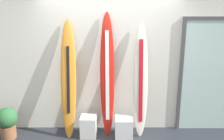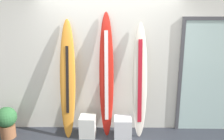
{
  "view_description": "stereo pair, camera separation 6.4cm",
  "coord_description": "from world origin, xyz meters",
  "views": [
    {
      "loc": [
        0.03,
        -3.37,
        2.46
      ],
      "look_at": [
        0.05,
        0.95,
        1.25
      ],
      "focal_mm": 41.35,
      "sensor_mm": 36.0,
      "label": 1
    },
    {
      "loc": [
        0.09,
        -3.37,
        2.46
      ],
      "look_at": [
        0.05,
        0.95,
        1.25
      ],
      "focal_mm": 41.35,
      "sensor_mm": 36.0,
      "label": 2
    }
  ],
  "objects": [
    {
      "name": "wall_back",
      "position": [
        0.0,
        1.3,
        1.4
      ],
      "size": [
        7.2,
        0.2,
        2.8
      ],
      "primitive_type": "cube",
      "color": "silver",
      "rests_on": "ground"
    },
    {
      "name": "surfboard_sunset",
      "position": [
        -0.74,
        0.98,
        1.04
      ],
      "size": [
        0.28,
        0.43,
        2.11
      ],
      "color": "orange",
      "rests_on": "ground"
    },
    {
      "name": "surfboard_crimson",
      "position": [
        -0.05,
        1.02,
        1.12
      ],
      "size": [
        0.27,
        0.34,
        2.23
      ],
      "color": "red",
      "rests_on": "ground"
    },
    {
      "name": "surfboard_ivory",
      "position": [
        0.54,
        1.0,
        1.01
      ],
      "size": [
        0.27,
        0.36,
        2.05
      ],
      "color": "silver",
      "rests_on": "ground"
    },
    {
      "name": "display_block_left",
      "position": [
        0.24,
        0.84,
        0.19
      ],
      "size": [
        0.31,
        0.31,
        0.38
      ],
      "color": "silver",
      "rests_on": "ground"
    },
    {
      "name": "display_block_center",
      "position": [
        -0.4,
        0.88,
        0.19
      ],
      "size": [
        0.3,
        0.3,
        0.39
      ],
      "color": "silver",
      "rests_on": "ground"
    },
    {
      "name": "glass_door",
      "position": [
        1.87,
        1.18,
        1.11
      ],
      "size": [
        1.2,
        0.06,
        2.15
      ],
      "color": "silver",
      "rests_on": "ground"
    },
    {
      "name": "potted_plant",
      "position": [
        -1.85,
        0.82,
        0.33
      ],
      "size": [
        0.37,
        0.37,
        0.58
      ],
      "color": "brown",
      "rests_on": "ground"
    }
  ]
}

